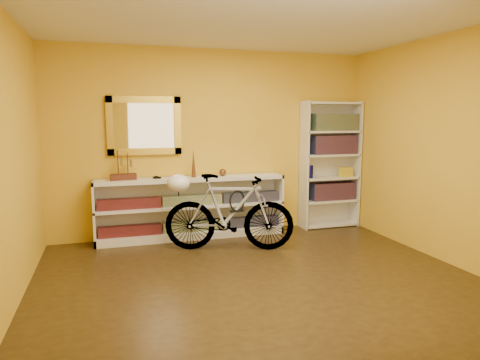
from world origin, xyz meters
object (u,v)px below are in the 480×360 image
object	(u,v)px
bookcase	(330,165)
helmet	(178,183)
bicycle	(229,212)
console_unit	(192,208)

from	to	relation	value
bookcase	helmet	size ratio (longest dim) A/B	6.59
bicycle	bookcase	bearing A→B (deg)	-50.55
console_unit	helmet	bearing A→B (deg)	-117.13
helmet	bookcase	bearing A→B (deg)	12.62
console_unit	helmet	size ratio (longest dim) A/B	9.02
bicycle	helmet	size ratio (longest dim) A/B	5.72
bookcase	bicycle	xyz separation A→B (m)	(-1.79, -0.72, -0.47)
bicycle	helmet	bearing A→B (deg)	90.00
bookcase	helmet	world-z (taller)	bookcase
console_unit	bicycle	distance (m)	0.78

